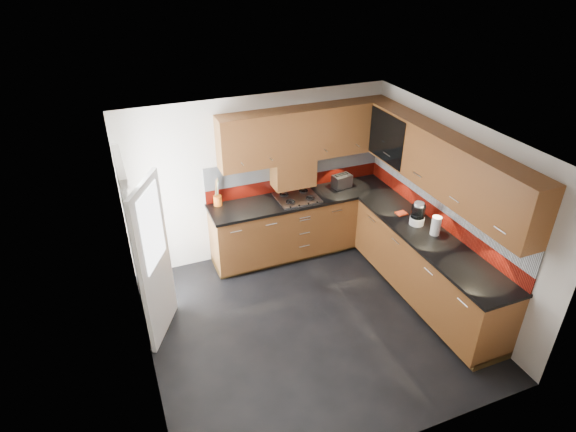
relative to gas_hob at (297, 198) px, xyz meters
name	(u,v)px	position (x,y,z in m)	size (l,w,h in m)	color
room	(312,219)	(-0.45, -1.47, 0.54)	(4.00, 3.80, 2.64)	black
base_cabinets	(359,246)	(0.62, -0.75, -0.52)	(2.70, 3.20, 0.95)	#5A2B14
countertop	(361,217)	(0.60, -0.77, -0.04)	(2.72, 3.22, 0.04)	black
backsplash	(369,188)	(0.83, -0.54, 0.25)	(2.70, 3.20, 0.54)	maroon
upper_cabinets	(376,149)	(0.78, -0.69, 0.88)	(2.50, 3.20, 0.72)	#5A2B14
extractor_hood	(293,172)	(0.00, 0.17, 0.32)	(0.60, 0.33, 0.40)	#5A2B14
glass_cabinet	(396,135)	(1.26, -0.40, 0.91)	(0.32, 0.80, 0.66)	black
back_door	(143,253)	(-2.23, -0.72, 0.08)	(0.42, 1.19, 2.04)	white
gas_hob	(297,198)	(0.00, 0.00, 0.00)	(0.59, 0.52, 0.05)	silver
utensil_pot	(218,199)	(-1.10, 0.24, 0.08)	(0.12, 0.12, 0.41)	orange
toaster	(342,181)	(0.76, 0.10, 0.08)	(0.30, 0.21, 0.20)	silver
food_processor	(418,214)	(1.16, -1.22, 0.13)	(0.19, 0.19, 0.31)	white
paper_towel	(436,226)	(1.23, -1.52, 0.11)	(0.12, 0.12, 0.25)	white
orange_cloth	(401,213)	(1.13, -0.93, -0.01)	(0.14, 0.12, 0.02)	red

